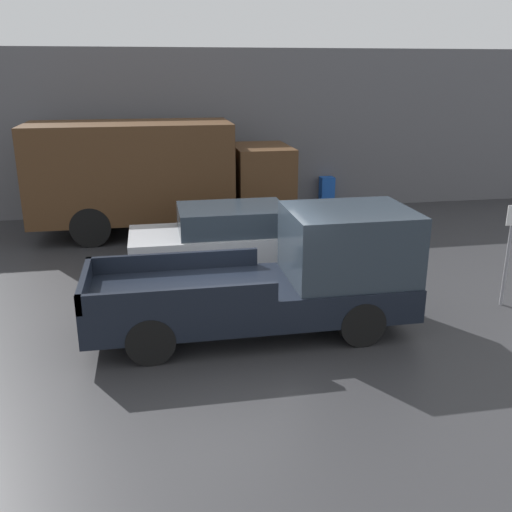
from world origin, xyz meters
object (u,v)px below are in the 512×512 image
delivery_truck (155,173)px  newspaper_box (327,193)px  car (228,240)px  parking_sign (509,247)px  pickup_truck (287,276)px

delivery_truck → newspaper_box: (5.71, 2.00, -1.19)m
car → delivery_truck: delivery_truck is taller
delivery_truck → parking_sign: bearing=-44.9°
car → parking_sign: (5.14, -2.88, 0.42)m
newspaper_box → car: bearing=-125.7°
car → parking_sign: 5.91m
newspaper_box → delivery_truck: bearing=-160.7°
delivery_truck → car: bearing=-67.9°
pickup_truck → parking_sign: (4.51, 0.29, 0.21)m
pickup_truck → parking_sign: pickup_truck is taller
car → parking_sign: size_ratio=2.02×
car → delivery_truck: size_ratio=0.60×
car → pickup_truck: bearing=-78.7°
delivery_truck → newspaper_box: 6.16m
car → newspaper_box: (4.16, 5.79, -0.27)m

